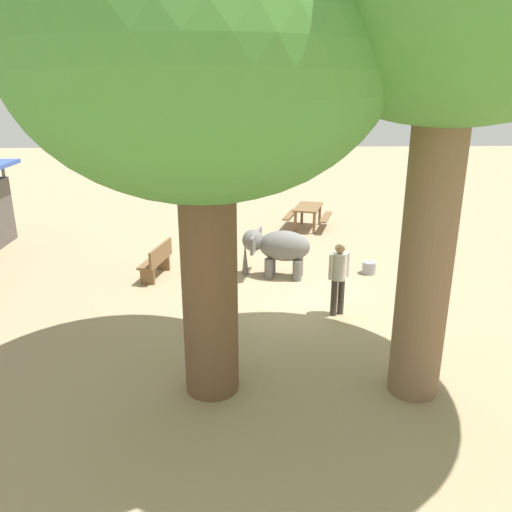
# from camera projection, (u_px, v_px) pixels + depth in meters

# --- Properties ---
(ground_plane) EXTENTS (60.00, 60.00, 0.00)m
(ground_plane) POSITION_uv_depth(u_px,v_px,m) (310.00, 296.00, 12.12)
(ground_plane) COLOR tan
(elephant) EXTENTS (1.24, 1.81, 1.24)m
(elephant) POSITION_uv_depth(u_px,v_px,m) (277.00, 247.00, 13.11)
(elephant) COLOR slate
(elephant) RESTS_ON ground_plane
(person_handler) EXTENTS (0.32, 0.48, 1.62)m
(person_handler) POSITION_uv_depth(u_px,v_px,m) (339.00, 273.00, 10.87)
(person_handler) COLOR #3F3833
(person_handler) RESTS_ON ground_plane
(shade_tree_secondary) EXTENTS (5.66, 5.19, 7.19)m
(shade_tree_secondary) POSITION_uv_depth(u_px,v_px,m) (203.00, 57.00, 6.86)
(shade_tree_secondary) COLOR brown
(shade_tree_secondary) RESTS_ON ground_plane
(wooden_bench) EXTENTS (1.46, 0.72, 0.88)m
(wooden_bench) POSITION_uv_depth(u_px,v_px,m) (157.00, 260.00, 13.17)
(wooden_bench) COLOR brown
(wooden_bench) RESTS_ON ground_plane
(picnic_table_near) EXTENTS (1.88, 1.87, 0.78)m
(picnic_table_near) POSITION_uv_depth(u_px,v_px,m) (308.00, 212.00, 17.62)
(picnic_table_near) COLOR brown
(picnic_table_near) RESTS_ON ground_plane
(feed_bucket) EXTENTS (0.36, 0.36, 0.32)m
(feed_bucket) POSITION_uv_depth(u_px,v_px,m) (369.00, 268.00, 13.52)
(feed_bucket) COLOR gray
(feed_bucket) RESTS_ON ground_plane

